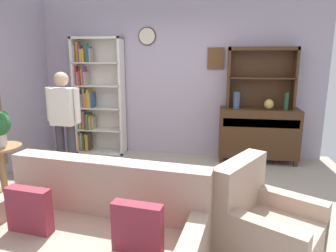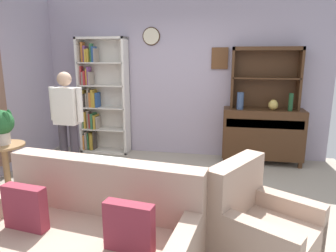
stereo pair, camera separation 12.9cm
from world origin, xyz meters
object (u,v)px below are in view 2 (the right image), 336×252
(bottle_wine, at_px, (291,102))
(couch_floral, at_px, (89,238))
(potted_plant_small, at_px, (43,171))
(sideboard_hutch, at_px, (266,69))
(potted_plant_large, at_px, (1,124))
(vase_round, at_px, (273,105))
(plant_stand, at_px, (6,163))
(vase_tall, at_px, (240,101))
(bookshelf, at_px, (100,97))
(armchair_floral, at_px, (260,232))
(sideboard, at_px, (262,133))
(person_reading, at_px, (67,118))

(bottle_wine, relative_size, couch_floral, 0.15)
(bottle_wine, xyz_separation_m, potted_plant_small, (-3.50, -1.43, -0.87))
(sideboard_hutch, relative_size, potted_plant_large, 2.44)
(vase_round, relative_size, potted_plant_small, 0.52)
(plant_stand, bearing_deg, sideboard_hutch, 29.26)
(vase_tall, xyz_separation_m, couch_floral, (-1.28, -3.02, -0.75))
(vase_round, xyz_separation_m, potted_plant_large, (-3.58, -1.74, -0.09))
(bookshelf, distance_m, vase_tall, 2.52)
(sideboard_hutch, height_order, armchair_floral, sideboard_hutch)
(sideboard, height_order, armchair_floral, sideboard)
(bookshelf, height_order, plant_stand, bookshelf)
(bottle_wine, xyz_separation_m, couch_floral, (-2.06, -3.01, -0.75))
(vase_round, bearing_deg, potted_plant_large, -154.08)
(sideboard_hutch, relative_size, vase_tall, 3.95)
(vase_round, height_order, potted_plant_small, vase_round)
(bookshelf, relative_size, plant_stand, 3.24)
(vase_round, xyz_separation_m, couch_floral, (-1.80, -3.03, -0.69))
(bookshelf, xyz_separation_m, sideboard, (2.91, -0.08, -0.53))
(bookshelf, distance_m, plant_stand, 2.08)
(vase_round, relative_size, potted_plant_large, 0.38)
(vase_round, bearing_deg, potted_plant_small, -155.84)
(sideboard, height_order, vase_round, vase_round)
(potted_plant_small, bearing_deg, armchair_floral, -22.85)
(sideboard_hutch, height_order, bottle_wine, sideboard_hutch)
(potted_plant_large, bearing_deg, sideboard, 27.64)
(bookshelf, height_order, bottle_wine, bookshelf)
(person_reading, bearing_deg, sideboard_hutch, 25.30)
(vase_round, xyz_separation_m, potted_plant_small, (-3.24, -1.45, -0.81))
(bottle_wine, relative_size, potted_plant_large, 0.63)
(vase_tall, height_order, potted_plant_small, vase_tall)
(vase_round, distance_m, armchair_floral, 2.77)
(sideboard, xyz_separation_m, vase_tall, (-0.39, -0.08, 0.55))
(bottle_wine, height_order, couch_floral, bottle_wine)
(bottle_wine, relative_size, potted_plant_small, 0.86)
(bookshelf, height_order, potted_plant_large, bookshelf)
(sideboard_hutch, bearing_deg, armchair_floral, -95.82)
(vase_round, distance_m, person_reading, 3.20)
(potted_plant_small, bearing_deg, person_reading, 47.06)
(sideboard, distance_m, vase_round, 0.52)
(sideboard_hutch, distance_m, potted_plant_small, 3.76)
(sideboard_hutch, xyz_separation_m, couch_floral, (-1.67, -3.21, -1.25))
(vase_tall, relative_size, vase_round, 1.64)
(bookshelf, bearing_deg, potted_plant_small, -97.15)
(sideboard_hutch, distance_m, person_reading, 3.21)
(plant_stand, relative_size, potted_plant_small, 1.97)
(vase_round, xyz_separation_m, armchair_floral, (-0.42, -2.64, -0.72))
(bookshelf, xyz_separation_m, vase_tall, (2.52, -0.16, 0.02))
(sideboard, bearing_deg, sideboard_hutch, 90.00)
(vase_round, height_order, bottle_wine, bottle_wine)
(vase_round, bearing_deg, sideboard, 152.83)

